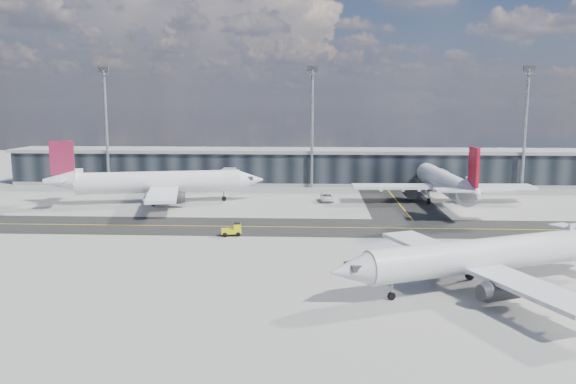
# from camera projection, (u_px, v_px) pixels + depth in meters

# --- Properties ---
(ground) EXTENTS (300.00, 300.00, 0.00)m
(ground) POSITION_uv_depth(u_px,v_px,m) (309.00, 233.00, 88.76)
(ground) COLOR gray
(ground) RESTS_ON ground
(taxiway_lanes) EXTENTS (180.00, 63.00, 0.03)m
(taxiway_lanes) POSITION_uv_depth(u_px,v_px,m) (332.00, 219.00, 99.16)
(taxiway_lanes) COLOR black
(taxiway_lanes) RESTS_ON ground
(terminal_concourse) EXTENTS (152.00, 19.80, 8.80)m
(terminal_concourse) POSITION_uv_depth(u_px,v_px,m) (312.00, 168.00, 142.30)
(terminal_concourse) COLOR black
(terminal_concourse) RESTS_ON ground
(floodlight_masts) EXTENTS (102.50, 0.70, 28.90)m
(floodlight_masts) POSITION_uv_depth(u_px,v_px,m) (312.00, 123.00, 133.66)
(floodlight_masts) COLOR gray
(floodlight_masts) RESTS_ON ground
(airliner_af) EXTENTS (43.64, 37.48, 13.01)m
(airliner_af) POSITION_uv_depth(u_px,v_px,m) (156.00, 182.00, 114.49)
(airliner_af) COLOR white
(airliner_af) RESTS_ON ground
(airliner_redtail) EXTENTS (37.21, 43.71, 12.97)m
(airliner_redtail) POSITION_uv_depth(u_px,v_px,m) (445.00, 183.00, 113.71)
(airliner_redtail) COLOR white
(airliner_redtail) RESTS_ON ground
(airliner_near) EXTENTS (35.72, 30.86, 11.06)m
(airliner_near) POSITION_uv_depth(u_px,v_px,m) (485.00, 256.00, 61.98)
(airliner_near) COLOR silver
(airliner_near) RESTS_ON ground
(baggage_tug) EXTENTS (3.28, 2.07, 1.91)m
(baggage_tug) POSITION_uv_depth(u_px,v_px,m) (233.00, 230.00, 86.60)
(baggage_tug) COLOR #D5D70B
(baggage_tug) RESTS_ON ground
(service_van) EXTENTS (2.77, 5.99, 1.66)m
(service_van) POSITION_uv_depth(u_px,v_px,m) (327.00, 197.00, 117.07)
(service_van) COLOR white
(service_van) RESTS_ON ground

